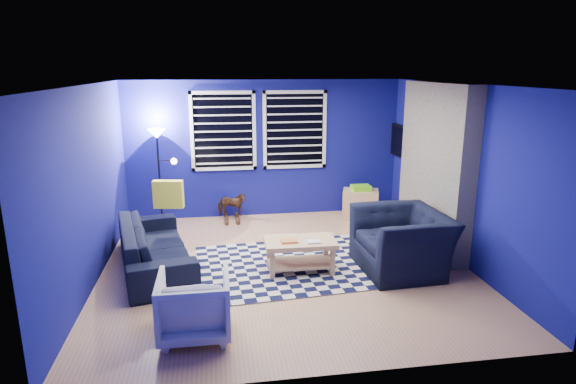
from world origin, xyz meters
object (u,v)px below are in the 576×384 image
(armchair_bent, at_px, (194,305))
(rocking_horse, at_px, (231,205))
(armchair_big, at_px, (402,241))
(tv, at_px, (402,142))
(floor_lamp, at_px, (159,147))
(sofa, at_px, (155,246))
(coffee_table, at_px, (300,249))
(cabinet, at_px, (360,204))

(armchair_bent, distance_m, rocking_horse, 3.88)
(armchair_big, bearing_deg, tv, 156.25)
(tv, relative_size, floor_lamp, 0.59)
(tv, relative_size, rocking_horse, 1.87)
(tv, xyz_separation_m, sofa, (-4.23, -1.77, -1.08))
(coffee_table, relative_size, cabinet, 1.32)
(armchair_big, bearing_deg, cabinet, 173.54)
(coffee_table, bearing_deg, tv, 44.15)
(armchair_bent, bearing_deg, armchair_big, -154.78)
(tv, xyz_separation_m, cabinet, (-0.74, 0.01, -1.12))
(rocking_horse, relative_size, floor_lamp, 0.32)
(coffee_table, distance_m, cabinet, 2.69)
(sofa, distance_m, cabinet, 3.91)
(cabinet, bearing_deg, armchair_bent, -110.86)
(coffee_table, distance_m, floor_lamp, 3.36)
(sofa, xyz_separation_m, armchair_big, (3.35, -0.57, 0.09))
(coffee_table, bearing_deg, cabinet, 55.40)
(armchair_bent, bearing_deg, coffee_table, -133.65)
(sofa, bearing_deg, floor_lamp, -9.89)
(armchair_bent, distance_m, coffee_table, 1.96)
(armchair_bent, distance_m, cabinet, 4.63)
(armchair_big, relative_size, floor_lamp, 0.75)
(sofa, bearing_deg, cabinet, -75.26)
(armchair_big, distance_m, coffee_table, 1.40)
(rocking_horse, bearing_deg, tv, -79.99)
(armchair_big, relative_size, coffee_table, 1.30)
(coffee_table, bearing_deg, rocking_horse, 108.78)
(tv, bearing_deg, armchair_big, -110.67)
(rocking_horse, xyz_separation_m, floor_lamp, (-1.22, 0.02, 1.08))
(floor_lamp, bearing_deg, rocking_horse, -0.74)
(tv, distance_m, sofa, 4.71)
(sofa, xyz_separation_m, rocking_horse, (1.13, 2.00, -0.02))
(floor_lamp, bearing_deg, tv, -3.27)
(rocking_horse, height_order, coffee_table, rocking_horse)
(floor_lamp, bearing_deg, cabinet, -3.80)
(armchair_big, bearing_deg, sofa, -102.73)
(sofa, bearing_deg, armchair_big, -111.93)
(tv, height_order, coffee_table, tv)
(armchair_bent, xyz_separation_m, cabinet, (2.89, 3.62, -0.06))
(rocking_horse, bearing_deg, sofa, 164.77)
(tv, distance_m, coffee_table, 3.34)
(coffee_table, xyz_separation_m, cabinet, (1.53, 2.21, -0.05))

